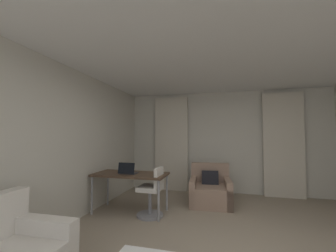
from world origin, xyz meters
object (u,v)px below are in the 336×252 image
at_px(armchair, 210,191).
at_px(laptop, 128,171).
at_px(desk_chair, 152,194).
at_px(desk, 131,176).

relative_size(armchair, laptop, 2.84).
xyz_separation_m(armchair, desk_chair, (-0.99, -0.98, 0.12)).
height_order(desk, desk_chair, desk_chair).
relative_size(desk_chair, laptop, 2.71).
height_order(armchair, desk, armchair).
bearing_deg(desk_chair, desk, 168.48).
bearing_deg(desk_chair, laptop, 176.99).
bearing_deg(laptop, desk_chair, -3.01).
relative_size(desk, desk_chair, 1.58).
relative_size(desk, laptop, 4.30).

